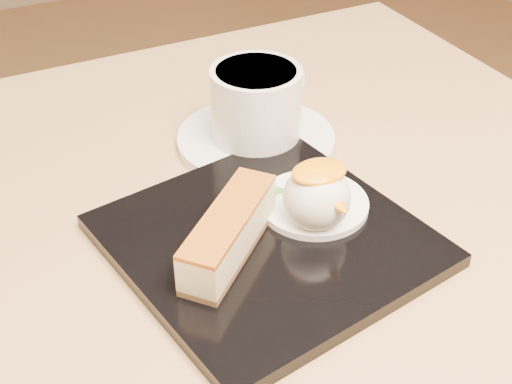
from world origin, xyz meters
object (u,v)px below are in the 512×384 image
saucer (256,140)px  coffee_cup (258,101)px  dessert_plate (267,240)px  cheesecake (229,233)px  ice_cream_scoop (317,197)px

saucer → coffee_cup: 0.04m
saucer → coffee_cup: size_ratio=1.37×
coffee_cup → dessert_plate: bearing=-135.5°
cheesecake → coffee_cup: size_ratio=0.98×
ice_cream_scoop → saucer: 0.15m
dessert_plate → coffee_cup: size_ratio=2.01×
ice_cream_scoop → coffee_cup: (0.02, 0.14, 0.01)m
dessert_plate → ice_cream_scoop: 0.05m
ice_cream_scoop → dessert_plate: bearing=172.9°
cheesecake → dessert_plate: bearing=-33.4°
cheesecake → ice_cream_scoop: ice_cream_scoop is taller
cheesecake → ice_cream_scoop: bearing=-41.6°
dessert_plate → cheesecake: size_ratio=2.06×
ice_cream_scoop → coffee_cup: coffee_cup is taller
saucer → ice_cream_scoop: bearing=-97.7°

